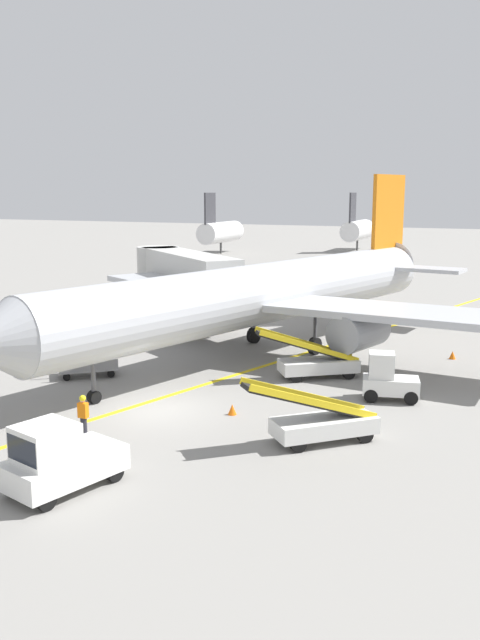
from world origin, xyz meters
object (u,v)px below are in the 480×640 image
Objects in this scene: belt_loader_aft_hold at (316,362)px; safety_cone_nose_right at (452,355)px; baggage_cart_loaded at (88,367)px; safety_cone_wingtip_left at (170,332)px; baggage_tug_near_wing at (387,379)px; ground_crew_marshaller at (83,416)px; safety_cone_nose_left at (232,409)px; jet_bridge at (180,270)px; pushback_tug at (58,459)px; belt_loader_forward_hold at (321,421)px; airliner at (268,293)px.

belt_loader_aft_hold is 8.69m from safety_cone_nose_right.
safety_cone_wingtip_left is (-1.02, 10.06, -0.25)m from baggage_cart_loaded.
baggage_tug_near_wing is at bearing -29.15° from belt_loader_aft_hold.
belt_loader_aft_hold reaches higher than ground_crew_marshaller.
baggage_tug_near_wing is at bearing 40.22° from safety_cone_nose_left.
safety_cone_wingtip_left is at bearing 95.81° from baggage_cart_loaded.
baggage_tug_near_wing is at bearing -36.85° from jet_bridge.
ground_crew_marshaller is at bearing -128.79° from safety_cone_nose_left.
safety_cone_wingtip_left is at bearing 110.91° from pushback_tug.
pushback_tug is at bearing -102.62° from safety_cone_nose_left.
airliner is at bearing 119.44° from belt_loader_forward_hold.
safety_cone_nose_right is (19.08, -4.24, -3.32)m from jet_bridge.
ground_crew_marshaller is 3.86× the size of safety_cone_nose_left.
belt_loader_forward_hold is 19.90m from safety_cone_wingtip_left.
ground_crew_marshaller is (-1.90, 3.79, -0.08)m from pushback_tug.
safety_cone_nose_right is (5.70, 6.54, -0.56)m from belt_loader_aft_hold.
belt_loader_forward_hold is 1.32× the size of baggage_cart_loaded.
baggage_tug_near_wing reaches higher than safety_cone_nose_right.
jet_bridge is 2.89× the size of pushback_tug.
safety_cone_nose_right is (9.72, 2.75, -3.20)m from airliner.
jet_bridge is at bearing 130.39° from belt_loader_forward_hold.
baggage_cart_loaded reaches higher than safety_cone_nose_left.
airliner is 6.12m from belt_loader_aft_hold.
ground_crew_marshaller is (-1.27, -15.25, -2.51)m from airliner.
baggage_cart_loaded is (-14.31, -2.07, -0.46)m from baggage_tug_near_wing.
safety_cone_nose_right is at bearing 48.93° from belt_loader_aft_hold.
safety_cone_nose_left is (-1.47, -6.72, -0.56)m from belt_loader_aft_hold.
baggage_cart_loaded is 19.38m from safety_cone_nose_right.
belt_loader_forward_hold is at bearing 22.36° from ground_crew_marshaller.
baggage_cart_loaded is 1.99× the size of ground_crew_marshaller.
safety_cone_nose_left is (11.91, -17.49, -3.32)m from jet_bridge.
belt_loader_forward_hold reaches higher than baggage_tug_near_wing.
safety_cone_nose_right is at bearing 15.80° from airliner.
safety_cone_nose_left and safety_cone_wingtip_left have the same top height.
airliner is 11.27m from safety_cone_nose_left.
belt_loader_aft_hold reaches higher than safety_cone_nose_left.
baggage_cart_loaded is at bearing 164.54° from safety_cone_nose_left.
safety_cone_nose_right is at bearing 58.61° from ground_crew_marshaller.
jet_bridge is 17.40m from belt_loader_aft_hold.
baggage_cart_loaded is 7.70× the size of safety_cone_nose_left.
pushback_tug is (0.64, -19.05, -2.42)m from airliner.
ground_crew_marshaller reaches higher than safety_cone_nose_right.
belt_loader_forward_hold is at bearing -44.63° from safety_cone_wingtip_left.
ground_crew_marshaller is (-8.02, -3.30, 0.13)m from belt_loader_forward_hold.
jet_bridge is 28.00m from pushback_tug.
ground_crew_marshaller is 21.10m from safety_cone_nose_right.
safety_cone_nose_right and safety_cone_wingtip_left have the same top height.
baggage_cart_loaded is 7.70× the size of safety_cone_wingtip_left.
safety_cone_nose_left is 1.00× the size of safety_cone_wingtip_left.
baggage_cart_loaded is (-6.39, -8.03, -2.95)m from airliner.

